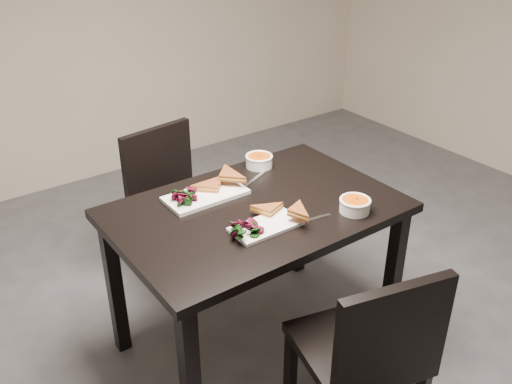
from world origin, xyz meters
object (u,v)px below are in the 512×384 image
(soup_bowl_near, at_px, (355,204))
(plate_far, at_px, (206,195))
(chair_near, at_px, (369,351))
(chair_far, at_px, (173,197))
(plate_near, at_px, (266,226))
(soup_bowl_far, at_px, (259,160))
(table, at_px, (256,226))

(soup_bowl_near, relative_size, plate_far, 0.37)
(chair_near, xyz_separation_m, chair_far, (-0.02, 1.42, 0.00))
(plate_near, bearing_deg, chair_near, -83.67)
(plate_near, bearing_deg, chair_far, 87.70)
(plate_near, xyz_separation_m, soup_bowl_far, (0.31, 0.47, 0.03))
(table, height_order, soup_bowl_near, soup_bowl_near)
(soup_bowl_near, bearing_deg, chair_near, -126.65)
(chair_near, distance_m, plate_far, 0.94)
(plate_far, bearing_deg, chair_near, -82.21)
(plate_near, height_order, soup_bowl_near, soup_bowl_near)
(table, relative_size, plate_far, 3.36)
(table, bearing_deg, soup_bowl_near, -41.57)
(chair_near, distance_m, chair_far, 1.42)
(chair_far, height_order, soup_bowl_near, chair_far)
(chair_near, height_order, chair_far, same)
(plate_near, height_order, soup_bowl_far, soup_bowl_far)
(plate_near, bearing_deg, table, 67.29)
(chair_far, relative_size, soup_bowl_far, 6.36)
(table, bearing_deg, plate_near, -112.71)
(chair_near, bearing_deg, plate_far, 111.84)
(plate_far, bearing_deg, table, -56.40)
(table, distance_m, plate_far, 0.26)
(soup_bowl_far, bearing_deg, chair_near, -103.91)
(table, xyz_separation_m, plate_near, (-0.07, -0.16, 0.11))
(table, relative_size, plate_near, 4.20)
(chair_far, bearing_deg, soup_bowl_near, -79.54)
(plate_near, height_order, plate_far, plate_far)
(plate_near, bearing_deg, soup_bowl_far, 56.66)
(chair_far, xyz_separation_m, plate_near, (-0.04, -0.88, 0.27))
(plate_near, distance_m, soup_bowl_near, 0.39)
(table, xyz_separation_m, soup_bowl_far, (0.24, 0.31, 0.13))
(table, height_order, chair_far, chair_far)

